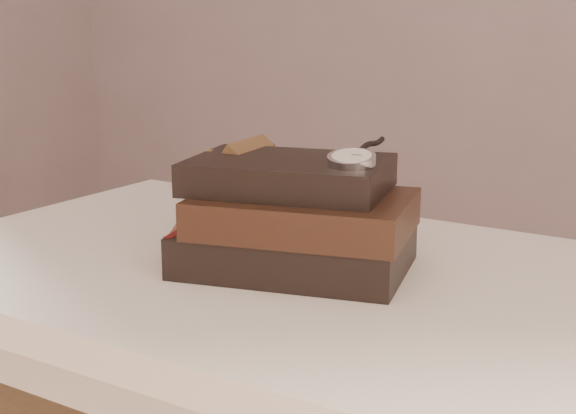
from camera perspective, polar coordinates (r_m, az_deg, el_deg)
The scene contains 5 objects.
table at distance 1.04m, azimuth 0.66°, elevation -8.92°, with size 1.00×0.60×0.75m.
book_stack at distance 0.98m, azimuth 0.58°, elevation -0.84°, with size 0.31×0.24×0.13m.
journal at distance 1.09m, azimuth -4.60°, elevation 1.08°, with size 0.02×0.10×0.16m, color #412B19.
pocket_watch at distance 0.94m, azimuth 4.52°, elevation 3.40°, with size 0.07×0.16×0.02m.
eyeglasses at distance 1.09m, azimuth -2.80°, elevation 1.34°, with size 0.14×0.15×0.05m.
Camera 1 is at (0.50, -0.47, 1.06)m, focal length 51.68 mm.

